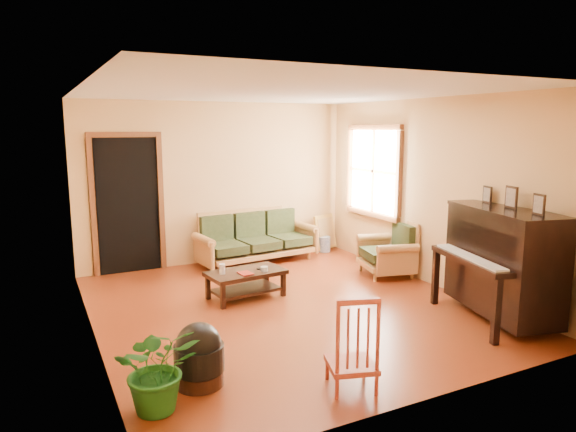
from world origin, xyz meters
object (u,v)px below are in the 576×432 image
armchair (386,248)px  red_chair (352,341)px  sofa (257,237)px  coffee_table (246,284)px  piano (502,265)px  potted_plant (158,367)px  ceramic_crock (324,244)px  footstool (199,362)px

armchair → red_chair: (-2.37, -2.61, 0.01)m
sofa → coffee_table: 1.80m
coffee_table → piano: 3.13m
coffee_table → potted_plant: (-1.63, -2.20, 0.18)m
sofa → armchair: size_ratio=2.39×
sofa → armchair: bearing=-53.0°
sofa → ceramic_crock: bearing=-0.1°
potted_plant → sofa: bearing=56.7°
armchair → piano: (0.06, -2.05, 0.23)m
armchair → ceramic_crock: bearing=106.2°
sofa → red_chair: size_ratio=2.36×
potted_plant → piano: bearing=2.6°
footstool → ceramic_crock: footstool is taller
sofa → armchair: 2.11m
sofa → ceramic_crock: size_ratio=7.30×
red_chair → potted_plant: red_chair is taller
sofa → red_chair: sofa is taller
piano → red_chair: bearing=-152.5°
armchair → potted_plant: bearing=-136.7°
coffee_table → armchair: (2.28, 0.03, 0.24)m
armchair → potted_plant: armchair is taller
coffee_table → potted_plant: bearing=-126.5°
armchair → red_chair: red_chair is taller
armchair → piano: bearing=-74.6°
red_chair → ceramic_crock: bearing=79.5°
sofa → armchair: (1.43, -1.55, -0.01)m
sofa → piano: bearing=-73.2°
ceramic_crock → potted_plant: size_ratio=0.38×
armchair → footstool: 4.03m
footstool → sofa: bearing=59.5°
armchair → coffee_table: bearing=-165.7°
armchair → footstool: (-3.51, -1.98, -0.21)m
ceramic_crock → potted_plant: bearing=-134.4°
coffee_table → red_chair: size_ratio=1.17×
red_chair → footstool: bearing=168.6°
footstool → red_chair: bearing=-29.0°
armchair → potted_plant: size_ratio=1.17×
sofa → potted_plant: 4.52m
ceramic_crock → sofa: bearing=-174.4°
coffee_table → piano: size_ratio=0.67×
sofa → potted_plant: size_ratio=2.79×
ceramic_crock → potted_plant: (-3.83, -3.91, 0.22)m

